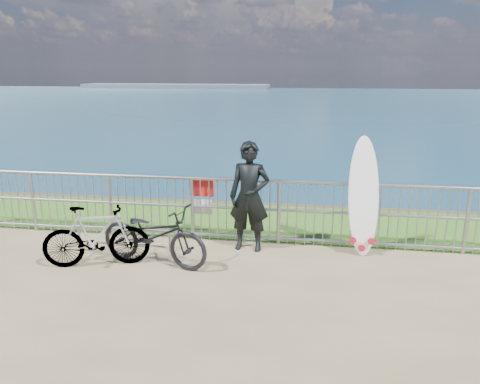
% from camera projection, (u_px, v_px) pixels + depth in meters
% --- Properties ---
extents(grass_strip, '(120.00, 120.00, 0.00)m').
position_uv_depth(grass_strip, '(232.00, 220.00, 9.23)').
color(grass_strip, '#2B5B19').
rests_on(grass_strip, ground).
extents(seascape, '(260.00, 260.00, 5.00)m').
position_uv_depth(seascape, '(176.00, 88.00, 154.91)').
color(seascape, brown).
rests_on(seascape, ground).
extents(railing, '(10.06, 0.10, 1.13)m').
position_uv_depth(railing, '(221.00, 209.00, 8.03)').
color(railing, gray).
rests_on(railing, ground).
extents(surfer, '(0.69, 0.48, 1.80)m').
position_uv_depth(surfer, '(249.00, 197.00, 7.57)').
color(surfer, black).
rests_on(surfer, ground).
extents(surfboard, '(0.57, 0.53, 1.91)m').
position_uv_depth(surfboard, '(363.00, 200.00, 7.45)').
color(surfboard, white).
rests_on(surfboard, ground).
extents(bicycle_near, '(1.90, 1.03, 0.95)m').
position_uv_depth(bicycle_near, '(154.00, 235.00, 7.09)').
color(bicycle_near, black).
rests_on(bicycle_near, ground).
extents(bicycle_far, '(1.64, 0.90, 0.95)m').
position_uv_depth(bicycle_far, '(96.00, 236.00, 7.03)').
color(bicycle_far, black).
rests_on(bicycle_far, ground).
extents(bike_rack, '(1.79, 0.05, 0.37)m').
position_uv_depth(bike_rack, '(123.00, 231.00, 7.75)').
color(bike_rack, gray).
rests_on(bike_rack, ground).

